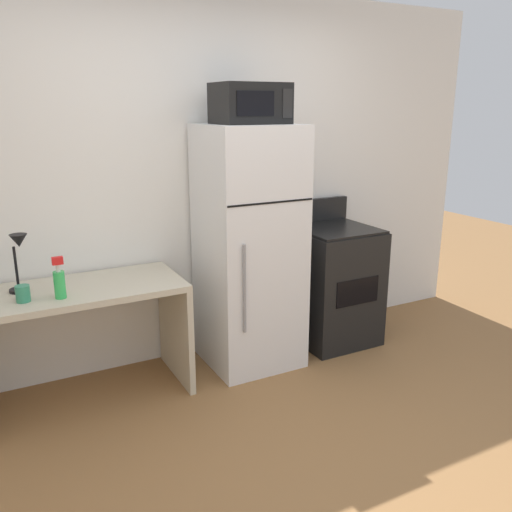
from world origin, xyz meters
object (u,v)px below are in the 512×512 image
(desk, at_px, (83,320))
(desk_lamp, at_px, (19,253))
(coffee_mug, at_px, (23,294))
(microwave, at_px, (250,103))
(refrigerator, at_px, (249,248))
(spray_bottle, at_px, (59,282))
(oven_range, at_px, (333,284))

(desk, xyz_separation_m, desk_lamp, (-0.32, 0.07, 0.46))
(desk, distance_m, coffee_mug, 0.44)
(desk_lamp, xyz_separation_m, microwave, (1.48, -0.10, 0.84))
(coffee_mug, xyz_separation_m, refrigerator, (1.49, 0.10, 0.05))
(coffee_mug, bearing_deg, desk_lamp, 85.56)
(spray_bottle, bearing_deg, desk_lamp, 130.05)
(desk_lamp, relative_size, coffee_mug, 3.72)
(desk, relative_size, spray_bottle, 4.98)
(desk_lamp, height_order, refrigerator, refrigerator)
(desk_lamp, distance_m, spray_bottle, 0.32)
(desk, bearing_deg, microwave, -1.52)
(refrigerator, distance_m, microwave, 0.98)
(coffee_mug, height_order, oven_range, oven_range)
(desk, relative_size, oven_range, 1.13)
(desk_lamp, relative_size, refrigerator, 0.21)
(microwave, relative_size, oven_range, 0.42)
(desk, height_order, microwave, microwave)
(desk, xyz_separation_m, coffee_mug, (-0.33, -0.11, 0.27))
(microwave, bearing_deg, spray_bottle, -174.88)
(microwave, xyz_separation_m, oven_range, (0.75, 0.04, -1.37))
(coffee_mug, height_order, microwave, microwave)
(oven_range, bearing_deg, microwave, -177.28)
(microwave, bearing_deg, refrigerator, 90.32)
(desk_lamp, bearing_deg, refrigerator, -3.10)
(desk_lamp, xyz_separation_m, refrigerator, (1.48, -0.08, -0.14))
(spray_bottle, distance_m, microwave, 1.63)
(refrigerator, distance_m, oven_range, 0.84)
(spray_bottle, height_order, coffee_mug, spray_bottle)
(oven_range, bearing_deg, desk_lamp, 178.32)
(spray_bottle, xyz_separation_m, refrigerator, (1.29, 0.14, 0.00))
(desk, distance_m, refrigerator, 1.21)
(desk, bearing_deg, desk_lamp, 167.45)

